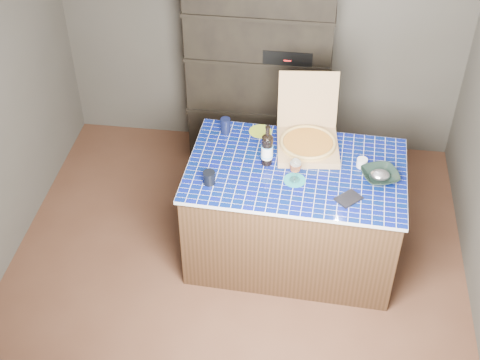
# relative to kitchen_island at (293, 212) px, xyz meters

# --- Properties ---
(room) EXTENTS (3.50, 3.50, 3.50)m
(room) POSITION_rel_kitchen_island_xyz_m (-0.41, -0.27, 0.82)
(room) COLOR brown
(room) RESTS_ON ground
(shelving_unit) EXTENTS (1.20, 0.41, 1.80)m
(shelving_unit) POSITION_rel_kitchen_island_xyz_m (-0.40, 1.25, 0.48)
(shelving_unit) COLOR black
(shelving_unit) RESTS_ON floor
(kitchen_island) EXTENTS (1.59, 1.05, 0.85)m
(kitchen_island) POSITION_rel_kitchen_island_xyz_m (0.00, 0.00, 0.00)
(kitchen_island) COLOR #472D1B
(kitchen_island) RESTS_ON floor
(pizza_box) EXTENTS (0.49, 0.58, 0.48)m
(pizza_box) POSITION_rel_kitchen_island_xyz_m (0.06, 0.26, 0.49)
(pizza_box) COLOR tan
(pizza_box) RESTS_ON kitchen_island
(mead_bottle) EXTENTS (0.09, 0.09, 0.32)m
(mead_bottle) POSITION_rel_kitchen_island_xyz_m (-0.22, 0.03, 0.55)
(mead_bottle) COLOR black
(mead_bottle) RESTS_ON kitchen_island
(teal_trivet) EXTENTS (0.15, 0.15, 0.01)m
(teal_trivet) POSITION_rel_kitchen_island_xyz_m (-0.00, -0.13, 0.43)
(teal_trivet) COLOR #187A7D
(teal_trivet) RESTS_ON kitchen_island
(wine_glass) EXTENTS (0.08, 0.08, 0.19)m
(wine_glass) POSITION_rel_kitchen_island_xyz_m (-0.00, -0.13, 0.56)
(wine_glass) COLOR white
(wine_glass) RESTS_ON teal_trivet
(tumbler) EXTENTS (0.09, 0.09, 0.09)m
(tumbler) POSITION_rel_kitchen_island_xyz_m (-0.59, -0.24, 0.47)
(tumbler) COLOR black
(tumbler) RESTS_ON kitchen_island
(dvd_case) EXTENTS (0.20, 0.20, 0.01)m
(dvd_case) POSITION_rel_kitchen_island_xyz_m (0.37, -0.28, 0.43)
(dvd_case) COLOR black
(dvd_case) RESTS_ON kitchen_island
(bowl) EXTENTS (0.33, 0.33, 0.06)m
(bowl) POSITION_rel_kitchen_island_xyz_m (0.58, -0.04, 0.45)
(bowl) COLOR black
(bowl) RESTS_ON kitchen_island
(foil_contents) EXTENTS (0.14, 0.11, 0.06)m
(foil_contents) POSITION_rel_kitchen_island_xyz_m (0.58, -0.04, 0.46)
(foil_contents) COLOR silver
(foil_contents) RESTS_ON bowl
(white_jar) EXTENTS (0.08, 0.08, 0.07)m
(white_jar) POSITION_rel_kitchen_island_xyz_m (0.46, 0.09, 0.46)
(white_jar) COLOR silver
(white_jar) RESTS_ON kitchen_island
(navy_cup) EXTENTS (0.08, 0.08, 0.12)m
(navy_cup) POSITION_rel_kitchen_island_xyz_m (-0.56, 0.37, 0.48)
(navy_cup) COLOR black
(navy_cup) RESTS_ON kitchen_island
(green_trivet) EXTENTS (0.17, 0.17, 0.01)m
(green_trivet) POSITION_rel_kitchen_island_xyz_m (-0.30, 0.41, 0.43)
(green_trivet) COLOR #9CB627
(green_trivet) RESTS_ON kitchen_island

